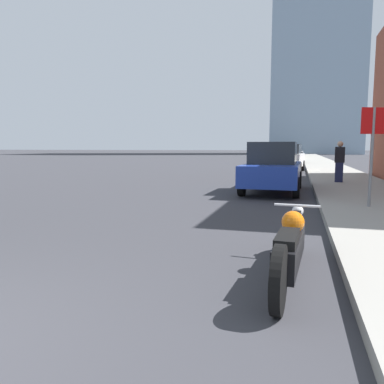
{
  "coord_description": "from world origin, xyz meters",
  "views": [
    {
      "loc": [
        3.1,
        -1.41,
        1.53
      ],
      "look_at": [
        1.21,
        5.25,
        0.7
      ],
      "focal_mm": 35.0,
      "sensor_mm": 36.0,
      "label": 1
    }
  ],
  "objects": [
    {
      "name": "parked_car_yellow",
      "position": [
        2.37,
        57.41,
        0.85
      ],
      "size": [
        1.96,
        4.48,
        1.71
      ],
      "rotation": [
        0.0,
        0.0,
        -0.0
      ],
      "color": "gold",
      "rests_on": "ground_plane"
    },
    {
      "name": "sidewalk",
      "position": [
        5.14,
        40.0,
        0.07
      ],
      "size": [
        3.0,
        240.0,
        0.15
      ],
      "color": "gray",
      "rests_on": "ground_plane"
    },
    {
      "name": "parked_car_white",
      "position": [
        2.41,
        22.88,
        0.87
      ],
      "size": [
        2.22,
        4.13,
        1.71
      ],
      "rotation": [
        0.0,
        0.0,
        -0.09
      ],
      "color": "silver",
      "rests_on": "ground_plane"
    },
    {
      "name": "parked_car_silver",
      "position": [
        2.65,
        46.77,
        0.84
      ],
      "size": [
        2.11,
        4.37,
        1.72
      ],
      "rotation": [
        0.0,
        0.0,
        -0.08
      ],
      "color": "#BCBCC1",
      "rests_on": "ground_plane"
    },
    {
      "name": "stop_sign",
      "position": [
        4.73,
        8.09,
        1.71
      ],
      "size": [
        0.57,
        0.26,
        2.29
      ],
      "color": "slate",
      "rests_on": "sidewalk"
    },
    {
      "name": "parked_car_blue",
      "position": [
        2.27,
        11.72,
        0.84
      ],
      "size": [
        1.94,
        4.63,
        1.71
      ],
      "rotation": [
        0.0,
        0.0,
        -0.02
      ],
      "color": "#1E3899",
      "rests_on": "ground_plane"
    },
    {
      "name": "parked_car_black",
      "position": [
        2.53,
        34.4,
        0.9
      ],
      "size": [
        2.04,
        4.42,
        1.83
      ],
      "rotation": [
        0.0,
        0.0,
        -0.01
      ],
      "color": "black",
      "rests_on": "ground_plane"
    },
    {
      "name": "motorcycle",
      "position": [
        3.04,
        3.03,
        0.38
      ],
      "size": [
        0.62,
        2.69,
        0.75
      ],
      "rotation": [
        0.0,
        0.0,
        -0.07
      ],
      "color": "black",
      "rests_on": "ground_plane"
    },
    {
      "name": "pedestrian",
      "position": [
        4.68,
        14.55,
        0.98
      ],
      "size": [
        0.36,
        0.23,
        1.63
      ],
      "color": "#1E2347",
      "rests_on": "sidewalk"
    }
  ]
}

